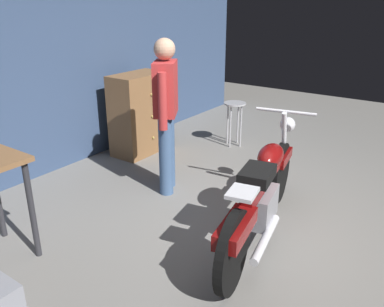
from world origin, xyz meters
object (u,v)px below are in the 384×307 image
motorcycle (263,191)px  shop_stool (235,112)px  wooden_dresser (140,114)px  person_standing (166,110)px

motorcycle → shop_stool: bearing=24.3°
wooden_dresser → person_standing: bearing=-124.3°
motorcycle → wooden_dresser: (0.98, 2.34, 0.10)m
person_standing → wooden_dresser: bearing=-155.7°
person_standing → shop_stool: bearing=152.7°
motorcycle → wooden_dresser: wooden_dresser is taller
person_standing → shop_stool: 1.77m
person_standing → wooden_dresser: size_ratio=1.52×
motorcycle → person_standing: (0.26, 1.28, 0.48)m
shop_stool → wooden_dresser: (-0.99, 0.93, 0.05)m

